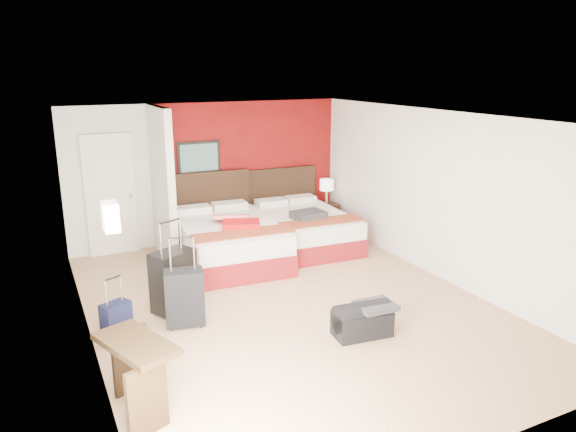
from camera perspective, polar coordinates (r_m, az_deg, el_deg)
ground at (r=7.40m, az=0.06°, el=-9.33°), size 6.50×6.50×0.00m
room_walls at (r=7.83m, az=-13.87°, el=1.36°), size 5.02×6.52×2.50m
red_accent_panel at (r=10.15m, az=-4.19°, el=4.89°), size 3.50×0.04×2.50m
partition_wall at (r=9.05m, az=-13.03°, el=3.24°), size 0.12×1.20×2.50m
entry_door at (r=9.54m, az=-18.15°, el=2.09°), size 0.82×0.06×2.05m
bed_left at (r=8.93m, az=-6.21°, el=-2.77°), size 1.65×2.26×0.65m
bed_right at (r=9.64m, az=1.82°, el=-1.47°), size 1.48×2.05×0.59m
red_suitcase_open at (r=8.76m, az=-5.45°, el=-0.53°), size 0.83×0.96×0.10m
jacket_bundle at (r=9.24m, az=2.15°, el=0.11°), size 0.57×0.47×0.13m
nightstand at (r=10.62m, az=4.02°, el=-0.07°), size 0.42×0.42×0.53m
table_lamp at (r=10.50m, az=4.08°, el=2.59°), size 0.35×0.35×0.48m
suitcase_black at (r=7.21m, az=-11.94°, el=-6.90°), size 0.63×0.54×0.80m
suitcase_charcoal at (r=6.84m, az=-10.81°, el=-8.59°), size 0.52×0.38×0.69m
suitcase_navy at (r=6.71m, az=-17.54°, el=-10.71°), size 0.38×0.32×0.45m
duffel_bag at (r=6.62m, az=7.79°, el=-10.97°), size 0.71×0.43×0.34m
jacket_draped at (r=6.58m, az=9.20°, el=-9.29°), size 0.47×0.40×0.06m
desk at (r=5.37m, az=-15.44°, el=-15.91°), size 0.70×0.96×0.72m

